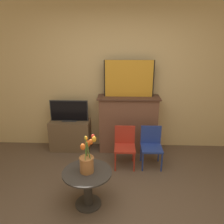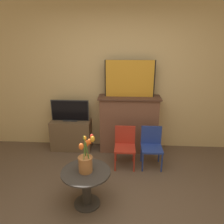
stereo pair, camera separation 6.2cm
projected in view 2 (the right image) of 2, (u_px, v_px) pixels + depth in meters
The scene contains 9 objects.
wall_back at pixel (121, 76), 3.92m from camera, with size 8.00×0.06×2.70m.
fireplace_mantel at pixel (129, 123), 3.98m from camera, with size 1.09×0.39×1.03m.
painting at pixel (130, 79), 3.72m from camera, with size 0.86×0.03×0.63m.
tv_stand at pixel (71, 134), 4.09m from camera, with size 0.73×0.36×0.56m.
tv_monitor at pixel (70, 111), 3.95m from camera, with size 0.69×0.12×0.39m.
chair_red at pixel (125, 144), 3.53m from camera, with size 0.33×0.33×0.65m.
chair_blue at pixel (151, 144), 3.52m from camera, with size 0.33×0.33×0.65m.
side_table at pixel (86, 183), 2.67m from camera, with size 0.60×0.60×0.48m.
vase_tulips at pixel (86, 160), 2.57m from camera, with size 0.22×0.25×0.49m.
Camera 2 is at (0.07, -1.79, 1.99)m, focal length 35.00 mm.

